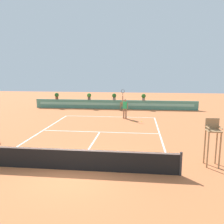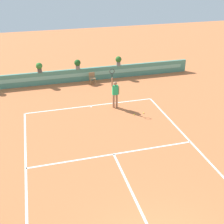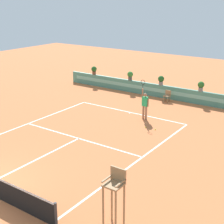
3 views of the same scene
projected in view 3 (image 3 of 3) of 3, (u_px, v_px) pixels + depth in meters
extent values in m
plane|color=#C66B3D|center=(74.00, 141.00, 18.76)|extent=(60.00, 60.00, 0.00)
cube|color=white|center=(130.00, 112.00, 23.34)|extent=(8.22, 0.10, 0.01)
cube|color=white|center=(79.00, 138.00, 19.07)|extent=(8.22, 0.10, 0.01)
cube|color=white|center=(36.00, 160.00, 16.58)|extent=(0.10, 6.40, 0.01)
cube|color=white|center=(23.00, 126.00, 20.94)|extent=(0.10, 11.89, 0.01)
cube|color=white|center=(138.00, 161.00, 16.49)|extent=(0.10, 11.89, 0.01)
cube|color=white|center=(130.00, 113.00, 23.26)|extent=(0.10, 0.20, 0.01)
cylinder|color=#333333|center=(56.00, 215.00, 11.55)|extent=(0.10, 0.10, 1.00)
cube|color=#4C8E7A|center=(161.00, 91.00, 26.67)|extent=(18.00, 0.20, 1.00)
cube|color=#7ABCA8|center=(160.00, 91.00, 26.58)|extent=(17.10, 0.01, 0.28)
cylinder|color=#99754C|center=(103.00, 207.00, 11.49)|extent=(0.07, 0.07, 1.60)
cylinder|color=#99754C|center=(116.00, 212.00, 11.21)|extent=(0.07, 0.07, 1.60)
cylinder|color=#99754C|center=(112.00, 200.00, 11.89)|extent=(0.07, 0.07, 1.60)
cylinder|color=#99754C|center=(124.00, 205.00, 11.61)|extent=(0.07, 0.07, 1.60)
cube|color=#99754C|center=(114.00, 185.00, 11.28)|extent=(0.60, 0.60, 0.06)
cube|color=#99754C|center=(118.00, 174.00, 11.41)|extent=(0.60, 0.06, 0.48)
cube|color=#99754C|center=(107.00, 178.00, 11.38)|extent=(0.06, 0.60, 0.04)
cube|color=#99754C|center=(121.00, 183.00, 11.09)|extent=(0.06, 0.60, 0.04)
cylinder|color=#99754C|center=(163.00, 99.00, 25.61)|extent=(0.05, 0.05, 0.45)
cylinder|color=#99754C|center=(168.00, 100.00, 25.42)|extent=(0.05, 0.05, 0.45)
cylinder|color=#99754C|center=(166.00, 98.00, 25.89)|extent=(0.05, 0.05, 0.45)
cylinder|color=#99754C|center=(170.00, 99.00, 25.70)|extent=(0.05, 0.05, 0.45)
cube|color=#99754C|center=(167.00, 96.00, 25.58)|extent=(0.44, 0.44, 0.04)
cube|color=#99754C|center=(168.00, 93.00, 25.67)|extent=(0.44, 0.04, 0.36)
cylinder|color=#9E7051|center=(146.00, 113.00, 21.87)|extent=(0.14, 0.14, 0.90)
cylinder|color=#9E7051|center=(143.00, 112.00, 21.98)|extent=(0.14, 0.14, 0.90)
cube|color=#28B266|center=(145.00, 101.00, 21.68)|extent=(0.36, 0.23, 0.60)
sphere|color=#9E7051|center=(145.00, 95.00, 21.54)|extent=(0.22, 0.22, 0.22)
cylinder|color=#9E7051|center=(143.00, 93.00, 21.61)|extent=(0.09, 0.09, 0.55)
cylinder|color=black|center=(143.00, 86.00, 21.48)|extent=(0.04, 0.04, 0.24)
torus|color=#262626|center=(143.00, 82.00, 21.39)|extent=(0.31, 0.03, 0.31)
cylinder|color=#9E7051|center=(148.00, 103.00, 21.57)|extent=(0.09, 0.09, 0.50)
sphere|color=#CCE033|center=(155.00, 129.00, 20.28)|extent=(0.07, 0.07, 0.07)
sphere|color=#CCE033|center=(146.00, 127.00, 20.59)|extent=(0.07, 0.07, 0.07)
cylinder|color=brown|center=(94.00, 73.00, 30.04)|extent=(0.32, 0.32, 0.28)
sphere|color=#235B23|center=(94.00, 69.00, 29.93)|extent=(0.48, 0.48, 0.48)
cylinder|color=#514C47|center=(130.00, 78.00, 28.02)|extent=(0.32, 0.32, 0.28)
sphere|color=#387F33|center=(130.00, 74.00, 27.91)|extent=(0.48, 0.48, 0.48)
cylinder|color=gray|center=(201.00, 89.00, 24.75)|extent=(0.32, 0.32, 0.28)
sphere|color=#2D6B28|center=(201.00, 85.00, 24.64)|extent=(0.48, 0.48, 0.48)
cylinder|color=gray|center=(161.00, 83.00, 26.49)|extent=(0.32, 0.32, 0.28)
sphere|color=#235B23|center=(161.00, 79.00, 26.38)|extent=(0.48, 0.48, 0.48)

